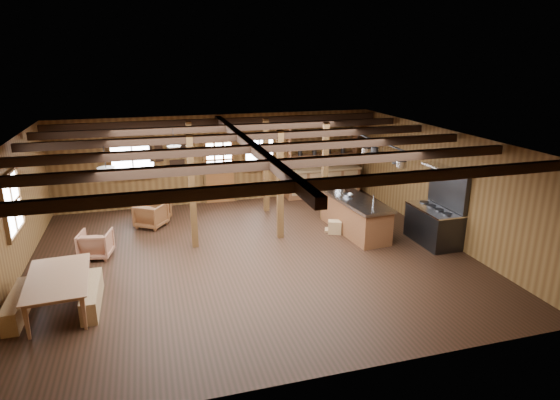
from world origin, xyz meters
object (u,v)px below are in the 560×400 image
dining_table (62,293)px  armchair_b (151,215)px  armchair_c (96,244)px  commercial_range (436,219)px  armchair_a (154,206)px  kitchen_island (355,215)px

dining_table → armchair_b: (1.70, 4.08, -0.00)m
dining_table → armchair_c: 2.38m
commercial_range → dining_table: bearing=-173.8°
armchair_a → armchair_b: size_ratio=1.08×
armchair_c → armchair_a: bearing=-108.5°
commercial_range → dining_table: size_ratio=1.00×
kitchen_island → armchair_b: 5.56m
kitchen_island → armchair_b: bearing=154.8°
dining_table → armchair_a: bearing=-24.5°
kitchen_island → armchair_c: 6.52m
armchair_c → armchair_b: bearing=-115.6°
armchair_a → kitchen_island: bearing=136.0°
commercial_range → armchair_a: size_ratio=2.40×
armchair_a → armchair_c: size_ratio=1.13×
armchair_c → dining_table: bearing=91.6°
armchair_c → kitchen_island: bearing=-170.5°
commercial_range → armchair_a: 7.78m
commercial_range → armchair_c: commercial_range is taller
kitchen_island → armchair_a: (-5.11, 2.65, -0.11)m
commercial_range → armchair_a: bearing=150.2°
armchair_a → commercial_range: bearing=133.5°
armchair_c → commercial_range: bearing=-178.6°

